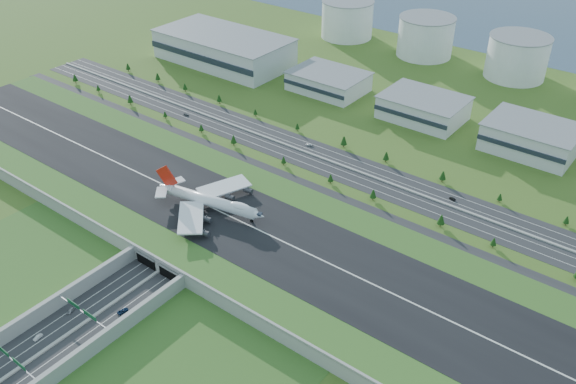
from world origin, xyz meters
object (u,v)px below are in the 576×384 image
Objects in this scene: car_2 at (123,311)px; car_4 at (186,114)px; car_7 at (309,145)px; boeing_747 at (210,201)px; car_5 at (452,199)px; fuel_tank_a at (347,19)px; car_0 at (71,310)px; car_1 at (38,337)px.

car_2 reaches higher than car_4.
car_7 is (-25.78, 183.91, -0.05)m from car_2.
car_2 is at bearing -88.52° from boeing_747.
boeing_747 reaches higher than car_7.
car_5 is at bearing -106.77° from car_2.
fuel_tank_a is 11.53× the size of car_4.
boeing_747 is at bearing -70.36° from fuel_tank_a.
car_5 is at bearing 42.58° from car_0.
car_0 is 0.94× the size of car_2.
car_4 is at bearing -89.61° from fuel_tank_a.
fuel_tank_a reaches higher than boeing_747.
boeing_747 is at bearing -133.04° from car_4.
car_2 is at bearing 16.34° from car_0.
fuel_tank_a is 330.91m from boeing_747.
car_0 is 1.05× the size of car_7.
car_4 is at bearing -68.26° from car_5.
boeing_747 reaches higher than car_1.
car_5 is at bearing 58.38° from car_1.
car_4 is (-109.82, 199.28, -0.00)m from car_1.
car_0 is at bearing 43.87° from car_2.
car_0 is 1.16× the size of car_5.
car_4 reaches higher than car_7.
car_0 is at bearing -102.46° from boeing_747.
car_4 is at bearing 111.86° from car_1.
car_1 is (0.12, -111.88, -13.26)m from boeing_747.
car_5 is at bearing 66.51° from car_7.
car_4 is at bearing 130.56° from boeing_747.
car_1 is at bearing -7.31° from car_5.
car_2 is 208.54m from car_4.
car_5 is (208.56, 16.17, -0.03)m from car_4.
car_2 is 199.23m from car_5.
car_7 is (-8.63, 105.78, -13.31)m from boeing_747.
boeing_747 is at bearing -26.36° from car_5.
car_5 is at bearing -44.73° from fuel_tank_a.
car_1 is (2.65, -19.22, -0.11)m from car_0.
car_5 is (210.07, -208.07, -16.67)m from fuel_tank_a.
car_5 is (98.86, 103.57, -13.29)m from boeing_747.
car_1 is 1.04× the size of car_4.
car_5 is at bearing -90.06° from car_4.
boeing_747 is 143.79m from car_5.
car_1 is (111.33, -423.52, -16.64)m from fuel_tank_a.
fuel_tank_a is 438.23m from car_1.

